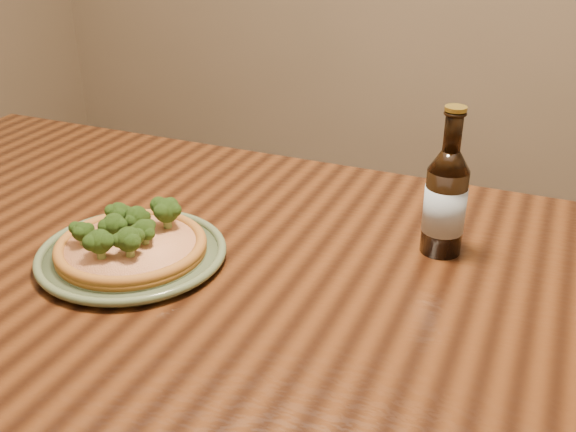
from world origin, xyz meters
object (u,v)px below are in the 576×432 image
at_px(table, 195,300).
at_px(beer_bottle, 445,201).
at_px(plate, 132,254).
at_px(pizza, 131,243).

xyz_separation_m(table, beer_bottle, (0.37, 0.16, 0.18)).
xyz_separation_m(table, plate, (-0.07, -0.06, 0.10)).
bearing_deg(pizza, beer_bottle, 26.21).
height_order(plate, beer_bottle, beer_bottle).
height_order(plate, pizza, pizza).
distance_m(plate, beer_bottle, 0.50).
relative_size(plate, pizza, 1.26).
height_order(table, pizza, pizza).
bearing_deg(beer_bottle, table, -164.09).
bearing_deg(beer_bottle, pizza, -161.51).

